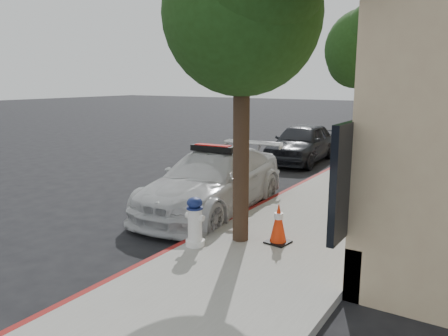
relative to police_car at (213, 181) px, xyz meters
name	(u,v)px	position (x,y,z in m)	size (l,w,h in m)	color
ground	(184,201)	(-1.10, 0.25, -0.74)	(120.00, 120.00, 0.00)	black
sidewalk	(402,156)	(2.50, 10.25, -0.67)	(3.20, 50.00, 0.15)	gray
curb_strip	(364,153)	(0.96, 10.25, -0.67)	(0.12, 50.00, 0.15)	maroon
tree_near	(243,13)	(1.83, -1.77, 3.53)	(2.92, 2.82, 5.62)	black
tree_mid	(366,48)	(1.83, 6.23, 3.42)	(2.77, 2.64, 5.43)	black
tree_far	(411,53)	(1.83, 14.23, 3.65)	(3.10, 3.00, 5.81)	black
police_car	(213,181)	(0.00, 0.00, 0.00)	(2.47, 5.23, 1.62)	silver
parked_car_mid	(302,143)	(-0.67, 7.21, 0.02)	(1.79, 4.44, 1.51)	#21242A
parked_car_far	(389,122)	(0.10, 18.83, -0.08)	(1.40, 4.01, 1.32)	#131D31
fire_hydrant	(195,222)	(1.25, -2.47, -0.14)	(0.38, 0.35, 0.92)	white
traffic_cone	(278,223)	(2.48, -1.52, -0.21)	(0.45, 0.45, 0.77)	black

